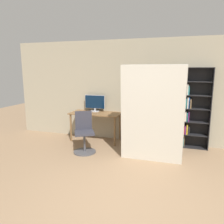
# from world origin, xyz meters

# --- Properties ---
(ground_plane) EXTENTS (16.00, 16.00, 0.00)m
(ground_plane) POSITION_xyz_m (0.00, 0.00, 0.00)
(ground_plane) COLOR #937556
(wall_back) EXTENTS (8.00, 0.06, 2.70)m
(wall_back) POSITION_xyz_m (0.00, 3.20, 1.35)
(wall_back) COLOR tan
(wall_back) RESTS_ON ground
(desk) EXTENTS (1.35, 0.64, 0.78)m
(desk) POSITION_xyz_m (-1.48, 2.86, 0.68)
(desk) COLOR brown
(desk) RESTS_ON ground
(monitor) EXTENTS (0.58, 0.26, 0.46)m
(monitor) POSITION_xyz_m (-1.56, 3.03, 1.02)
(monitor) COLOR #B7B7BC
(monitor) RESTS_ON desk
(office_chair) EXTENTS (0.60, 0.60, 0.96)m
(office_chair) POSITION_xyz_m (-1.43, 1.99, 0.39)
(office_chair) COLOR #4C4C51
(office_chair) RESTS_ON ground
(bookshelf) EXTENTS (0.77, 0.26, 1.97)m
(bookshelf) POSITION_xyz_m (0.92, 3.07, 0.96)
(bookshelf) COLOR black
(bookshelf) RESTS_ON ground
(mattress_near) EXTENTS (1.29, 0.32, 2.02)m
(mattress_near) POSITION_xyz_m (0.15, 1.94, 1.01)
(mattress_near) COLOR beige
(mattress_near) RESTS_ON ground
(mattress_far) EXTENTS (1.29, 0.28, 2.02)m
(mattress_far) POSITION_xyz_m (0.15, 2.20, 1.01)
(mattress_far) COLOR beige
(mattress_far) RESTS_ON ground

